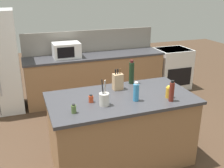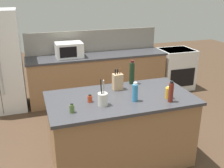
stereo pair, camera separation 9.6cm
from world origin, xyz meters
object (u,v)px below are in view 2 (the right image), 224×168
at_px(knife_block, 118,82).
at_px(honey_jar, 169,93).
at_px(range_oven, 175,69).
at_px(microwave, 69,50).
at_px(utensil_crock, 103,99).
at_px(spice_jar_paprika, 90,99).
at_px(dish_soap_bottle, 135,92).
at_px(spice_jar_oregano, 72,108).
at_px(vinegar_bottle, 171,92).
at_px(wine_bottle, 132,73).

xyz_separation_m(knife_block, honey_jar, (0.51, -0.48, -0.04)).
bearing_deg(range_oven, microwave, 180.00).
height_order(utensil_crock, spice_jar_paprika, utensil_crock).
height_order(range_oven, honey_jar, honey_jar).
relative_size(knife_block, dish_soap_bottle, 1.19).
bearing_deg(spice_jar_oregano, utensil_crock, 11.29).
height_order(range_oven, knife_block, knife_block).
bearing_deg(vinegar_bottle, spice_jar_oregano, 175.87).
relative_size(range_oven, utensil_crock, 2.87).
height_order(range_oven, utensil_crock, utensil_crock).
bearing_deg(wine_bottle, microwave, 108.55).
distance_m(utensil_crock, dish_soap_bottle, 0.41).
relative_size(spice_jar_paprika, honey_jar, 0.63).
relative_size(vinegar_bottle, dish_soap_bottle, 1.10).
bearing_deg(dish_soap_bottle, range_oven, 49.32).
height_order(vinegar_bottle, wine_bottle, wine_bottle).
height_order(dish_soap_bottle, spice_jar_paprika, dish_soap_bottle).
height_order(spice_jar_oregano, honey_jar, honey_jar).
xyz_separation_m(knife_block, dish_soap_bottle, (0.07, -0.43, 0.00)).
bearing_deg(dish_soap_bottle, spice_jar_oregano, -175.03).
xyz_separation_m(utensil_crock, wine_bottle, (0.60, 0.58, 0.08)).
distance_m(range_oven, wine_bottle, 2.65).
distance_m(vinegar_bottle, wine_bottle, 0.77).
bearing_deg(dish_soap_bottle, utensil_crock, 178.93).
xyz_separation_m(microwave, spice_jar_paprika, (-0.13, -2.23, -0.10)).
distance_m(knife_block, vinegar_bottle, 0.75).
relative_size(spice_jar_oregano, honey_jar, 0.69).
bearing_deg(knife_block, dish_soap_bottle, -82.75).
distance_m(range_oven, vinegar_bottle, 3.07).
bearing_deg(microwave, utensil_crock, -90.05).
bearing_deg(honey_jar, vinegar_bottle, -106.47).
height_order(range_oven, vinegar_bottle, vinegar_bottle).
distance_m(range_oven, microwave, 2.52).
bearing_deg(dish_soap_bottle, vinegar_bottle, -20.99).
bearing_deg(utensil_crock, knife_block, 51.85).
height_order(microwave, spice_jar_oregano, microwave).
bearing_deg(wine_bottle, spice_jar_oregano, -146.45).
relative_size(microwave, honey_jar, 3.40).
relative_size(knife_block, spice_jar_paprika, 2.99).
bearing_deg(spice_jar_paprika, spice_jar_oregano, -140.24).
bearing_deg(range_oven, knife_block, -137.42).
bearing_deg(wine_bottle, utensil_crock, -136.29).
bearing_deg(wine_bottle, vinegar_bottle, -74.45).
bearing_deg(spice_jar_oregano, honey_jar, 0.79).
relative_size(utensil_crock, spice_jar_oregano, 3.02).
relative_size(spice_jar_paprika, spice_jar_oregano, 0.91).
relative_size(microwave, vinegar_bottle, 1.96).
bearing_deg(spice_jar_paprika, vinegar_bottle, -17.86).
height_order(knife_block, dish_soap_bottle, knife_block).
height_order(dish_soap_bottle, honey_jar, dish_soap_bottle).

